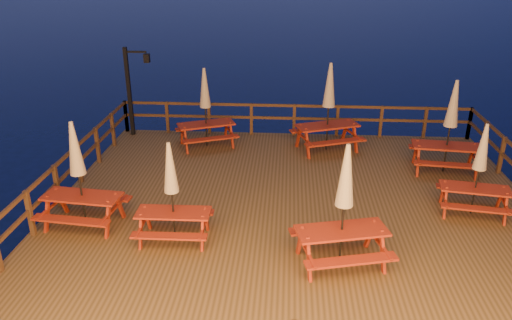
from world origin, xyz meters
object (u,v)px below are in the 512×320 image
object	(u,v)px
picnic_table_0	(172,191)
picnic_table_2	(78,173)
picnic_table_1	(205,106)
lamp_post	(133,84)

from	to	relation	value
picnic_table_0	picnic_table_2	size ratio (longest dim) A/B	0.91
picnic_table_2	picnic_table_1	bearing A→B (deg)	74.95
picnic_table_1	picnic_table_2	distance (m)	5.58
picnic_table_2	lamp_post	bearing A→B (deg)	101.23
picnic_table_0	picnic_table_2	xyz separation A→B (m)	(-2.21, 0.49, 0.12)
lamp_post	picnic_table_2	bearing A→B (deg)	-84.94
picnic_table_0	picnic_table_2	bearing A→B (deg)	166.88
lamp_post	picnic_table_0	world-z (taller)	lamp_post
lamp_post	picnic_table_1	bearing A→B (deg)	-19.54
picnic_table_0	picnic_table_1	size ratio (longest dim) A/B	0.89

